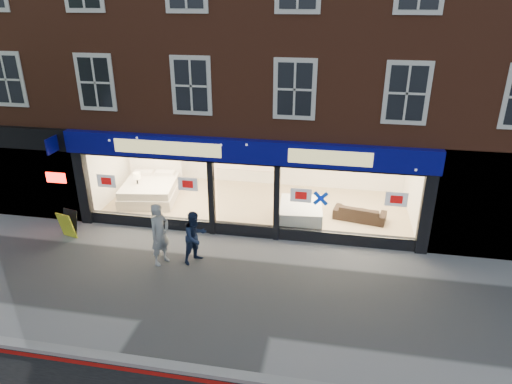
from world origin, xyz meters
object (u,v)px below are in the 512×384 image
(a_board, at_px, (68,224))
(pedestrian_blue, at_px, (195,237))
(mattress_stack, at_px, (301,214))
(sofa, at_px, (360,213))
(pedestrian_grey, at_px, (160,234))
(display_bed, at_px, (151,188))

(a_board, xyz_separation_m, pedestrian_blue, (4.48, -0.66, 0.34))
(mattress_stack, height_order, sofa, mattress_stack)
(pedestrian_grey, bearing_deg, pedestrian_blue, -50.80)
(pedestrian_grey, bearing_deg, display_bed, 49.92)
(display_bed, height_order, a_board, display_bed)
(display_bed, height_order, mattress_stack, display_bed)
(display_bed, relative_size, pedestrian_grey, 1.44)
(pedestrian_grey, bearing_deg, sofa, -33.35)
(display_bed, relative_size, a_board, 2.99)
(sofa, distance_m, pedestrian_blue, 5.89)
(a_board, relative_size, pedestrian_grey, 0.48)
(mattress_stack, bearing_deg, pedestrian_grey, -140.69)
(pedestrian_grey, relative_size, pedestrian_blue, 1.17)
(display_bed, xyz_separation_m, sofa, (7.76, -0.43, -0.12))
(a_board, bearing_deg, mattress_stack, 31.52)
(sofa, xyz_separation_m, pedestrian_grey, (-5.72, -3.71, 0.57))
(mattress_stack, distance_m, sofa, 2.07)
(sofa, xyz_separation_m, pedestrian_blue, (-4.76, -3.44, 0.44))
(display_bed, bearing_deg, mattress_stack, -19.50)
(mattress_stack, height_order, pedestrian_grey, pedestrian_grey)
(sofa, height_order, pedestrian_grey, pedestrian_grey)
(mattress_stack, height_order, pedestrian_blue, pedestrian_blue)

